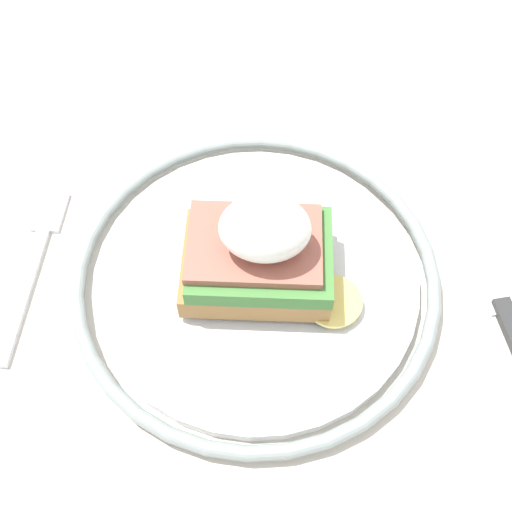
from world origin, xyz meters
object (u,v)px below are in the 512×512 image
sandwich (260,251)px  knife (502,307)px  fork (34,262)px  plate (256,277)px

sandwich → knife: sandwich is taller
sandwich → fork: sandwich is taller
plate → fork: bearing=176.9°
sandwich → knife: bearing=-4.2°
plate → knife: plate is taller
sandwich → fork: 0.17m
plate → sandwich: sandwich is taller
plate → fork: (-0.16, 0.01, -0.01)m
plate → sandwich: 0.04m
plate → sandwich: (0.00, -0.00, 0.04)m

